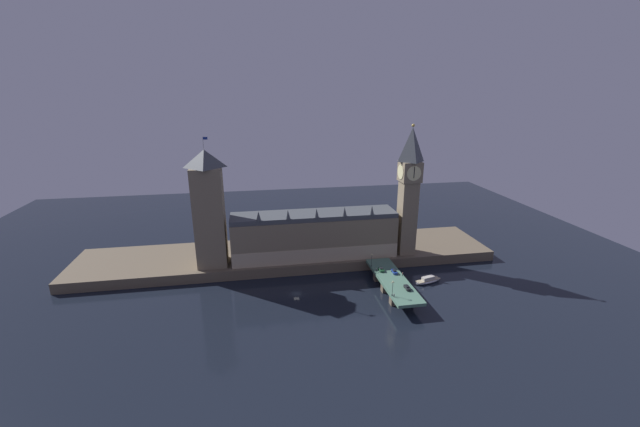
{
  "coord_description": "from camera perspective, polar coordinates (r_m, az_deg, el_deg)",
  "views": [
    {
      "loc": [
        -16.97,
        -159.1,
        88.49
      ],
      "look_at": [
        14.46,
        20.0,
        31.48
      ],
      "focal_mm": 22.0,
      "sensor_mm": 36.0,
      "label": 1
    }
  ],
  "objects": [
    {
      "name": "ground_plane",
      "position": [
        182.84,
        -3.45,
        -11.57
      ],
      "size": [
        400.0,
        400.0,
        0.0
      ],
      "primitive_type": "plane",
      "color": "black"
    },
    {
      "name": "boat_downstream",
      "position": [
        198.58,
        15.43,
        -9.36
      ],
      "size": [
        14.77,
        7.41,
        3.18
      ],
      "color": "white",
      "rests_on": "ground_plane"
    },
    {
      "name": "car_northbound_lead",
      "position": [
        191.39,
        8.89,
        -8.04
      ],
      "size": [
        2.11,
        3.96,
        1.58
      ],
      "color": "#235633",
      "rests_on": "bridge"
    },
    {
      "name": "car_southbound_lead",
      "position": [
        177.13,
        12.57,
        -10.47
      ],
      "size": [
        1.86,
        4.52,
        1.56
      ],
      "color": "black",
      "rests_on": "bridge"
    },
    {
      "name": "victoria_tower",
      "position": [
        196.6,
        -15.85,
        0.66
      ],
      "size": [
        14.46,
        14.46,
        63.48
      ],
      "color": "#7F7056",
      "rests_on": "embankment"
    },
    {
      "name": "pedestrian_mid_walk",
      "position": [
        188.11,
        11.92,
        -8.61
      ],
      "size": [
        0.38,
        0.38,
        1.86
      ],
      "color": "black",
      "rests_on": "bridge"
    },
    {
      "name": "pedestrian_far_rail",
      "position": [
        189.98,
        8.18,
        -8.13
      ],
      "size": [
        0.38,
        0.38,
        1.82
      ],
      "color": "black",
      "rests_on": "bridge"
    },
    {
      "name": "bridge",
      "position": [
        185.89,
        10.53,
        -9.84
      ],
      "size": [
        12.17,
        46.0,
        6.17
      ],
      "color": "#4C7560",
      "rests_on": "ground_plane"
    },
    {
      "name": "pedestrian_near_rail",
      "position": [
        169.75,
        10.73,
        -11.61
      ],
      "size": [
        0.38,
        0.38,
        1.61
      ],
      "color": "black",
      "rests_on": "bridge"
    },
    {
      "name": "street_lamp_near",
      "position": [
        169.03,
        10.52,
        -10.41
      ],
      "size": [
        1.34,
        0.6,
        6.83
      ],
      "color": "#2D3333",
      "rests_on": "bridge"
    },
    {
      "name": "clock_tower",
      "position": [
        206.4,
        12.81,
        3.72
      ],
      "size": [
        10.44,
        10.55,
        67.96
      ],
      "color": "#7F7056",
      "rests_on": "embankment"
    },
    {
      "name": "car_southbound_trail",
      "position": [
        190.28,
        10.76,
        -8.31
      ],
      "size": [
        1.85,
        4.36,
        1.58
      ],
      "color": "navy",
      "rests_on": "bridge"
    },
    {
      "name": "parliament_hall",
      "position": [
        204.1,
        -0.85,
        -3.1
      ],
      "size": [
        84.6,
        18.72,
        28.37
      ],
      "color": "#7F7056",
      "rests_on": "embankment"
    },
    {
      "name": "embankment",
      "position": [
        216.58,
        -4.67,
        -6.02
      ],
      "size": [
        220.0,
        42.0,
        5.19
      ],
      "color": "brown",
      "rests_on": "ground_plane"
    },
    {
      "name": "street_lamp_far",
      "position": [
        194.07,
        7.53,
        -6.5
      ],
      "size": [
        1.34,
        0.6,
        6.63
      ],
      "color": "#2D3333",
      "rests_on": "bridge"
    }
  ]
}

